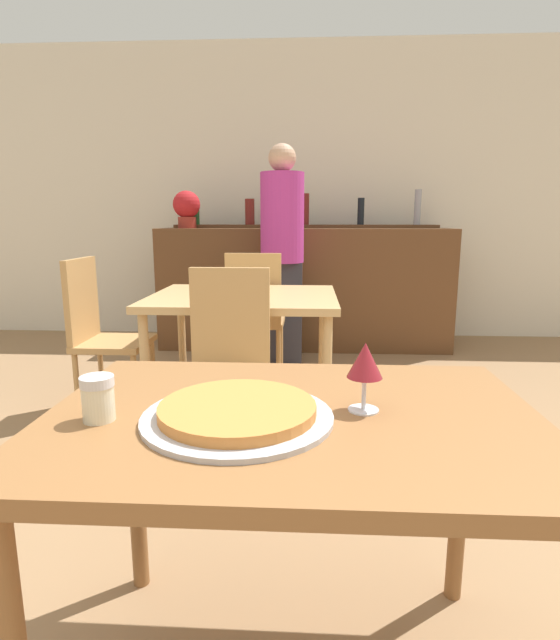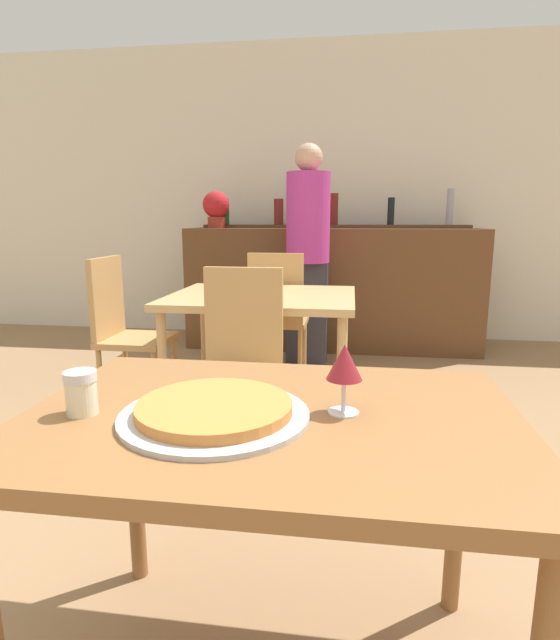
{
  "view_description": "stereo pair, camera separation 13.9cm",
  "coord_description": "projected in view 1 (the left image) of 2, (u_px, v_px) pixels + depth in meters",
  "views": [
    {
      "loc": [
        0.03,
        -1.06,
        1.15
      ],
      "look_at": [
        -0.06,
        0.55,
        0.83
      ],
      "focal_mm": 28.0,
      "sensor_mm": 36.0,
      "label": 1
    },
    {
      "loc": [
        0.17,
        -1.05,
        1.15
      ],
      "look_at": [
        -0.06,
        0.55,
        0.83
      ],
      "focal_mm": 28.0,
      "sensor_mm": 36.0,
      "label": 2
    }
  ],
  "objects": [
    {
      "name": "wall_back",
      "position": [
        305.0,
        194.0,
        4.89
      ],
      "size": [
        8.0,
        0.05,
        2.8
      ],
      "color": "silver",
      "rests_on": "ground_plane"
    },
    {
      "name": "dining_table_near",
      "position": [
        292.0,
        445.0,
        1.14
      ],
      "size": [
        1.11,
        0.77,
        0.73
      ],
      "color": "brown",
      "rests_on": "ground_plane"
    },
    {
      "name": "dining_table_far",
      "position": [
        244.0,
        308.0,
        2.9
      ],
      "size": [
        1.06,
        0.89,
        0.73
      ],
      "color": "tan",
      "rests_on": "ground_plane"
    },
    {
      "name": "bar_counter",
      "position": [
        304.0,
        288.0,
        4.56
      ],
      "size": [
        2.6,
        0.56,
        1.08
      ],
      "color": "brown",
      "rests_on": "ground_plane"
    },
    {
      "name": "bar_back_shelf",
      "position": [
        302.0,
        222.0,
        4.58
      ],
      "size": [
        2.39,
        0.24,
        0.34
      ],
      "color": "brown",
      "rests_on": "bar_counter"
    },
    {
      "name": "chair_far_side_front",
      "position": [
        228.0,
        357.0,
        2.33
      ],
      "size": [
        0.4,
        0.4,
        0.93
      ],
      "color": "tan",
      "rests_on": "ground_plane"
    },
    {
      "name": "chair_far_side_back",
      "position": [
        255.0,
        310.0,
        3.52
      ],
      "size": [
        0.4,
        0.4,
        0.93
      ],
      "rotation": [
        0.0,
        0.0,
        3.14
      ],
      "color": "tan",
      "rests_on": "ground_plane"
    },
    {
      "name": "chair_far_side_left",
      "position": [
        99.0,
        327.0,
        2.97
      ],
      "size": [
        0.4,
        0.4,
        0.93
      ],
      "rotation": [
        0.0,
        0.0,
        1.57
      ],
      "color": "tan",
      "rests_on": "ground_plane"
    },
    {
      "name": "pizza_tray",
      "position": [
        238.0,
        413.0,
        1.08
      ],
      "size": [
        0.42,
        0.42,
        0.04
      ],
      "color": "#B7B7BC",
      "rests_on": "dining_table_near"
    },
    {
      "name": "cheese_shaker",
      "position": [
        98.0,
        398.0,
        1.07
      ],
      "size": [
        0.07,
        0.07,
        0.1
      ],
      "color": "beige",
      "rests_on": "dining_table_near"
    },
    {
      "name": "person_standing",
      "position": [
        282.0,
        248.0,
        3.92
      ],
      "size": [
        0.34,
        0.34,
        1.72
      ],
      "color": "#2D2D38",
      "rests_on": "ground_plane"
    },
    {
      "name": "wine_glass",
      "position": [
        365.0,
        362.0,
        1.11
      ],
      "size": [
        0.08,
        0.08,
        0.16
      ],
      "color": "silver",
      "rests_on": "dining_table_near"
    },
    {
      "name": "potted_plant",
      "position": [
        187.0,
        207.0,
        4.43
      ],
      "size": [
        0.24,
        0.24,
        0.33
      ],
      "color": "maroon",
      "rests_on": "bar_counter"
    }
  ]
}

